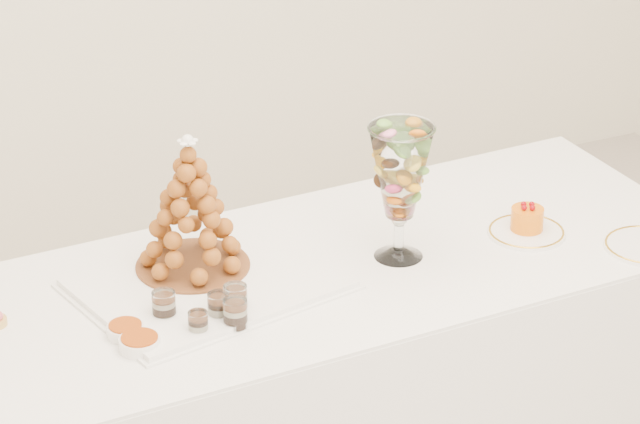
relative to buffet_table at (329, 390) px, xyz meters
name	(u,v)px	position (x,y,z in m)	size (l,w,h in m)	color
buffet_table	(329,390)	(0.00, 0.00, 0.00)	(1.97, 0.85, 0.74)	white
lace_tray	(208,284)	(-0.31, 0.02, 0.38)	(0.58, 0.44, 0.02)	white
macaron_vase	(400,174)	(0.18, -0.03, 0.60)	(0.16, 0.16, 0.35)	white
cake_plate	(526,232)	(0.53, -0.06, 0.37)	(0.20, 0.20, 0.01)	white
verrine_a	(164,306)	(-0.46, -0.08, 0.41)	(0.06, 0.06, 0.07)	white
verrine_b	(219,307)	(-0.35, -0.13, 0.40)	(0.05, 0.05, 0.07)	white
verrine_c	(235,300)	(-0.30, -0.12, 0.41)	(0.06, 0.06, 0.07)	white
verrine_d	(198,324)	(-0.41, -0.18, 0.40)	(0.05, 0.05, 0.06)	white
verrine_e	(235,314)	(-0.32, -0.18, 0.41)	(0.06, 0.06, 0.08)	white
ramekin_back	(126,331)	(-0.56, -0.11, 0.38)	(0.09, 0.09, 0.03)	white
ramekin_front	(140,344)	(-0.55, -0.18, 0.38)	(0.09, 0.09, 0.03)	white
croquembouche	(190,204)	(-0.32, 0.10, 0.56)	(0.28, 0.28, 0.35)	brown
mousse_cake	(527,218)	(0.53, -0.06, 0.41)	(0.08, 0.08, 0.07)	orange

